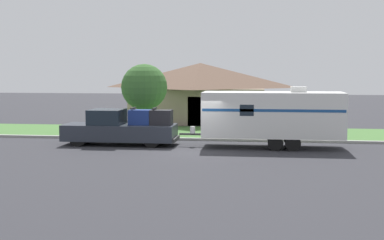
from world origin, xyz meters
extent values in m
plane|color=#2D2D33|center=(0.00, 0.00, 0.00)|extent=(120.00, 120.00, 0.00)
cube|color=#999993|center=(0.00, 3.75, 0.07)|extent=(80.00, 0.30, 0.14)
cube|color=#477538|center=(0.00, 7.40, 0.01)|extent=(80.00, 7.00, 0.03)
cube|color=gray|center=(-1.55, 15.10, 1.32)|extent=(9.92, 7.23, 2.65)
pyramid|color=brown|center=(-1.55, 15.10, 3.60)|extent=(10.71, 7.81, 1.91)
cube|color=#4C3828|center=(-1.55, 11.51, 1.05)|extent=(1.00, 0.06, 2.10)
cylinder|color=black|center=(-6.44, 0.64, 0.46)|extent=(0.91, 0.28, 0.91)
cylinder|color=black|center=(-6.44, 2.32, 0.46)|extent=(0.91, 0.28, 0.91)
cylinder|color=black|center=(-2.45, 0.64, 0.46)|extent=(0.91, 0.28, 0.91)
cylinder|color=black|center=(-2.45, 2.32, 0.46)|extent=(0.91, 0.28, 0.91)
cube|color=#282D38|center=(-5.70, 1.48, 0.68)|extent=(3.42, 2.04, 0.86)
cube|color=#19232D|center=(-5.09, 1.48, 1.52)|extent=(1.78, 1.88, 0.81)
cube|color=#282D38|center=(-2.68, 1.48, 0.68)|extent=(2.64, 2.04, 0.86)
cube|color=#333333|center=(-1.30, 1.48, 0.37)|extent=(0.12, 1.84, 0.20)
cube|color=navy|center=(-3.26, 1.48, 1.52)|extent=(1.15, 0.86, 0.80)
cube|color=black|center=(-3.62, 1.48, 2.00)|extent=(0.10, 0.94, 0.08)
cube|color=black|center=(-2.09, 1.48, 1.52)|extent=(1.15, 0.86, 0.80)
cube|color=black|center=(-2.46, 1.48, 2.00)|extent=(0.10, 0.94, 0.08)
cylinder|color=black|center=(3.94, 0.40, 0.39)|extent=(0.78, 0.22, 0.78)
cylinder|color=black|center=(3.94, 2.56, 0.39)|extent=(0.78, 0.22, 0.78)
cylinder|color=black|center=(4.80, 0.40, 0.39)|extent=(0.78, 0.22, 0.78)
cylinder|color=black|center=(4.80, 2.56, 0.39)|extent=(0.78, 0.22, 0.78)
cube|color=silver|center=(3.79, 1.48, 1.75)|extent=(7.24, 2.44, 2.32)
cube|color=navy|center=(3.79, 0.25, 2.04)|extent=(7.10, 0.01, 0.14)
cube|color=#383838|center=(-0.47, 1.48, 0.64)|extent=(1.28, 0.12, 0.10)
cylinder|color=silver|center=(-0.40, 1.48, 0.87)|extent=(0.28, 0.28, 0.36)
cube|color=silver|center=(5.09, 1.48, 3.05)|extent=(0.80, 0.68, 0.28)
cube|color=#19232D|center=(2.49, 0.25, 2.04)|extent=(0.70, 0.01, 0.56)
cylinder|color=brown|center=(1.63, 4.47, 0.51)|extent=(0.09, 0.09, 1.02)
cube|color=#B2B2B2|center=(1.63, 4.47, 1.13)|extent=(0.48, 0.20, 0.22)
cylinder|color=brown|center=(-3.91, 5.52, 0.97)|extent=(0.24, 0.24, 1.94)
sphere|color=#38662D|center=(-3.91, 5.52, 2.99)|extent=(2.82, 2.82, 2.82)
camera|label=1|loc=(3.21, -26.49, 4.12)|focal=50.00mm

